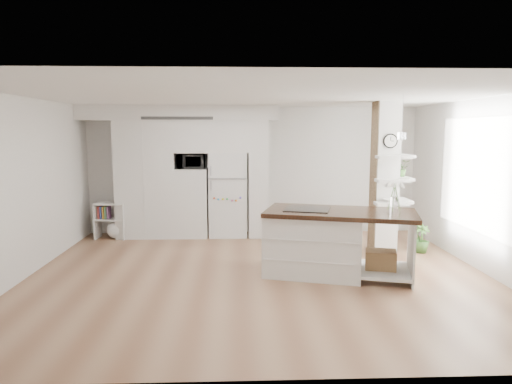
{
  "coord_description": "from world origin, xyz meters",
  "views": [
    {
      "loc": [
        -0.31,
        -6.77,
        2.19
      ],
      "look_at": [
        -0.01,
        0.9,
        1.16
      ],
      "focal_mm": 32.0,
      "sensor_mm": 36.0,
      "label": 1
    }
  ],
  "objects_px": {
    "kitchen_island": "(322,241)",
    "floor_plant_a": "(415,237)",
    "bookshelf": "(113,223)",
    "refrigerator": "(228,194)"
  },
  "relations": [
    {
      "from": "kitchen_island",
      "to": "bookshelf",
      "type": "height_order",
      "value": "kitchen_island"
    },
    {
      "from": "kitchen_island",
      "to": "bookshelf",
      "type": "relative_size",
      "value": 3.27
    },
    {
      "from": "refrigerator",
      "to": "kitchen_island",
      "type": "bearing_deg",
      "value": -60.73
    },
    {
      "from": "refrigerator",
      "to": "bookshelf",
      "type": "height_order",
      "value": "refrigerator"
    },
    {
      "from": "kitchen_island",
      "to": "bookshelf",
      "type": "bearing_deg",
      "value": 162.94
    },
    {
      "from": "kitchen_island",
      "to": "bookshelf",
      "type": "distance_m",
      "value": 4.59
    },
    {
      "from": "refrigerator",
      "to": "floor_plant_a",
      "type": "height_order",
      "value": "refrigerator"
    },
    {
      "from": "kitchen_island",
      "to": "floor_plant_a",
      "type": "bearing_deg",
      "value": 51.41
    },
    {
      "from": "refrigerator",
      "to": "bookshelf",
      "type": "bearing_deg",
      "value": -175.48
    },
    {
      "from": "kitchen_island",
      "to": "floor_plant_a",
      "type": "distance_m",
      "value": 2.51
    }
  ]
}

